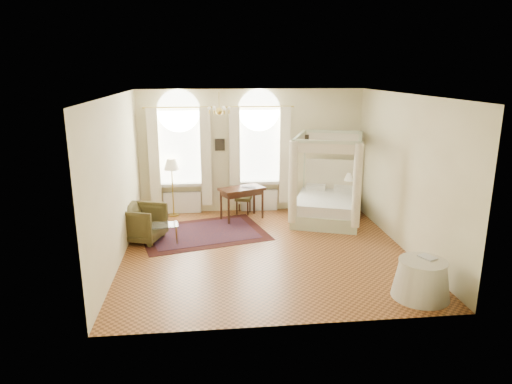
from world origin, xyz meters
TOP-DOWN VIEW (x-y plane):
  - ground at (0.00, 0.00)m, footprint 6.00×6.00m
  - room_walls at (0.00, 0.00)m, footprint 6.00×6.00m
  - window_left at (-1.90, 2.87)m, footprint 1.62×0.27m
  - window_right at (0.20, 2.87)m, footprint 1.62×0.27m
  - chandelier at (-0.90, 1.20)m, footprint 0.51×0.45m
  - wall_pictures at (0.09, 2.97)m, footprint 2.54×0.03m
  - canopy_bed at (1.84, 1.89)m, footprint 2.23×2.46m
  - nightstand at (2.70, 2.70)m, footprint 0.60×0.58m
  - nightstand_lamp at (2.64, 2.67)m, footprint 0.27×0.27m
  - writing_desk at (-0.33, 2.23)m, footprint 1.26×0.98m
  - laptop at (-0.13, 2.29)m, footprint 0.41×0.32m
  - stool at (-0.25, 2.70)m, footprint 0.50×0.50m
  - armchair at (-2.70, 0.91)m, footprint 1.16×1.15m
  - coffee_table at (-2.21, 0.72)m, footprint 0.67×0.50m
  - floor_lamp at (-2.13, 2.70)m, footprint 0.40×0.40m
  - oriental_rug at (-1.34, 1.23)m, footprint 3.29×2.72m
  - side_table at (2.38, -2.34)m, footprint 0.98×0.98m
  - book at (2.40, -2.29)m, footprint 0.30×0.34m

SIDE VIEW (x-z plane):
  - ground at x=0.00m, z-range 0.00..0.00m
  - oriental_rug at x=-1.34m, z-range 0.00..0.01m
  - side_table at x=2.38m, z-range -0.01..0.66m
  - nightstand at x=2.70m, z-range 0.00..0.67m
  - coffee_table at x=-2.21m, z-range 0.17..0.59m
  - stool at x=-0.25m, z-range 0.15..0.61m
  - armchair at x=-2.70m, z-range 0.00..0.83m
  - canopy_bed at x=1.84m, z-range -0.60..1.61m
  - book at x=2.40m, z-range 0.67..0.69m
  - writing_desk at x=-0.33m, z-range 0.30..1.14m
  - laptop at x=-0.13m, z-range 0.84..0.87m
  - nightstand_lamp at x=2.64m, z-range 0.73..1.13m
  - floor_lamp at x=-2.13m, z-range 0.55..2.09m
  - window_left at x=-1.90m, z-range -0.16..3.13m
  - window_right at x=0.20m, z-range -0.16..3.13m
  - wall_pictures at x=0.09m, z-range 1.70..2.09m
  - room_walls at x=0.00m, z-range -1.02..4.98m
  - chandelier at x=-0.90m, z-range 2.66..3.16m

